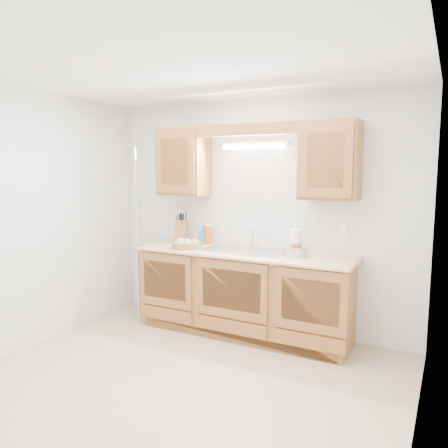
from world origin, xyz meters
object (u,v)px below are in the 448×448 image
Objects in this scene: fruit_basket at (187,244)px; knife_block at (181,231)px; paper_towel at (296,242)px; apple_bowl at (295,250)px.

knife_block reaches higher than fruit_basket.
paper_towel is at bearing 8.32° from fruit_basket.
fruit_basket is 1.04× the size of paper_towel.
apple_bowl is at bearing -76.82° from paper_towel.
apple_bowl is (1.17, 0.13, 0.01)m from fruit_basket.
fruit_basket is 0.88× the size of knife_block.
paper_towel reaches higher than fruit_basket.
paper_towel is 1.05× the size of apple_bowl.
fruit_basket is at bearing -171.68° from paper_towel.
fruit_basket is at bearing -65.92° from knife_block.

